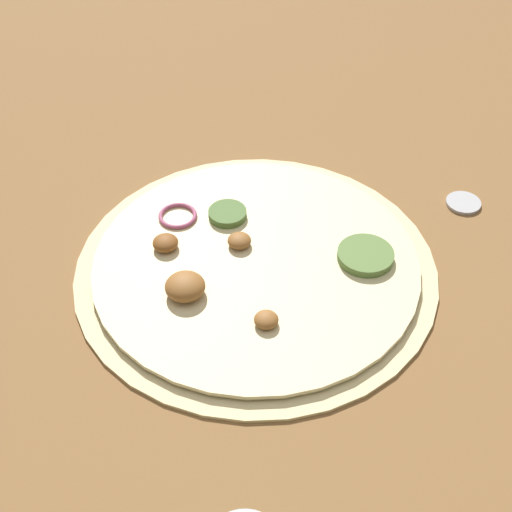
{
  "coord_description": "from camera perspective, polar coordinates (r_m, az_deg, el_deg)",
  "views": [
    {
      "loc": [
        -0.45,
        0.16,
        0.47
      ],
      "look_at": [
        0.0,
        0.0,
        0.02
      ],
      "focal_mm": 50.0,
      "sensor_mm": 36.0,
      "label": 1
    }
  ],
  "objects": [
    {
      "name": "loose_cap",
      "position": [
        0.77,
        16.28,
        4.2
      ],
      "size": [
        0.04,
        0.04,
        0.01
      ],
      "color": "#B2B2B7",
      "rests_on": "ground_plane"
    },
    {
      "name": "ground_plane",
      "position": [
        0.67,
        0.0,
        -1.01
      ],
      "size": [
        3.0,
        3.0,
        0.0
      ],
      "primitive_type": "plane",
      "color": "brown"
    },
    {
      "name": "pizza",
      "position": [
        0.67,
        -0.05,
        -0.66
      ],
      "size": [
        0.34,
        0.34,
        0.03
      ],
      "color": "beige",
      "rests_on": "ground_plane"
    }
  ]
}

